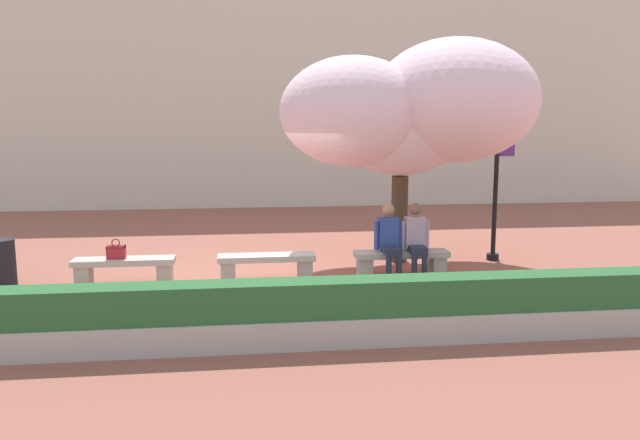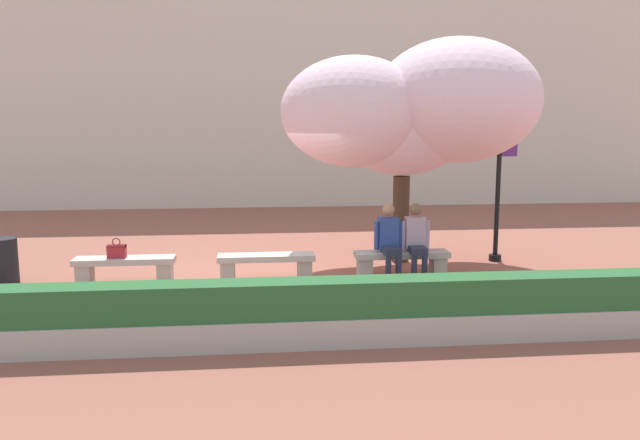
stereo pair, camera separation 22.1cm
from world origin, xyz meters
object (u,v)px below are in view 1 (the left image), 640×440
object	(u,v)px
stone_bench_near_west	(267,263)
trash_bin	(2,263)
stone_bench_west_end	(124,267)
handbag	(116,251)
stone_bench_center	(401,260)
lamp_post_with_banner	(498,143)
person_seated_right	(416,237)
person_seated_left	(389,238)
cherry_tree_main	(412,109)

from	to	relation	value
stone_bench_near_west	trash_bin	distance (m)	4.37
stone_bench_west_end	handbag	bearing A→B (deg)	-171.09
stone_bench_center	trash_bin	size ratio (longest dim) A/B	2.12
lamp_post_with_banner	trash_bin	bearing A→B (deg)	-174.19
person_seated_right	stone_bench_west_end	bearing A→B (deg)	179.38
stone_bench_center	person_seated_left	size ratio (longest dim) A/B	1.28
stone_bench_west_end	lamp_post_with_banner	size ratio (longest dim) A/B	0.43
stone_bench_west_end	handbag	xyz separation A→B (m)	(-0.12, -0.02, 0.28)
stone_bench_west_end	lamp_post_with_banner	world-z (taller)	lamp_post_with_banner
stone_bench_center	person_seated_left	xyz separation A→B (m)	(-0.24, -0.05, 0.40)
stone_bench_near_west	cherry_tree_main	world-z (taller)	cherry_tree_main
trash_bin	lamp_post_with_banner	bearing A→B (deg)	5.81
stone_bench_center	person_seated_right	size ratio (longest dim) A/B	1.28
person_seated_left	handbag	size ratio (longest dim) A/B	3.81
stone_bench_west_end	cherry_tree_main	size ratio (longest dim) A/B	0.34
cherry_tree_main	handbag	bearing A→B (deg)	-168.32
stone_bench_near_west	handbag	size ratio (longest dim) A/B	4.88
stone_bench_west_end	trash_bin	world-z (taller)	trash_bin
person_seated_right	handbag	bearing A→B (deg)	179.60
stone_bench_center	handbag	world-z (taller)	handbag
lamp_post_with_banner	person_seated_right	bearing A→B (deg)	-149.22
person_seated_left	stone_bench_center	bearing A→B (deg)	12.77
handbag	lamp_post_with_banner	distance (m)	7.28
stone_bench_center	lamp_post_with_banner	xyz separation A→B (m)	(2.14, 1.08, 2.00)
stone_bench_center	lamp_post_with_banner	bearing A→B (deg)	26.80
stone_bench_near_west	person_seated_right	size ratio (longest dim) A/B	1.28
stone_bench_center	person_seated_right	world-z (taller)	person_seated_right
stone_bench_west_end	stone_bench_center	xyz separation A→B (m)	(4.73, 0.00, 0.00)
stone_bench_center	trash_bin	distance (m)	6.73
handbag	stone_bench_near_west	bearing A→B (deg)	0.42
stone_bench_west_end	person_seated_left	size ratio (longest dim) A/B	1.28
cherry_tree_main	lamp_post_with_banner	bearing A→B (deg)	0.30
handbag	stone_bench_west_end	bearing A→B (deg)	8.91
stone_bench_west_end	cherry_tree_main	distance (m)	5.89
stone_bench_near_west	person_seated_left	xyz separation A→B (m)	(2.13, -0.05, 0.40)
cherry_tree_main	person_seated_right	bearing A→B (deg)	-99.83
stone_bench_west_end	person_seated_right	bearing A→B (deg)	-0.62
stone_bench_west_end	lamp_post_with_banner	bearing A→B (deg)	8.95
stone_bench_near_west	person_seated_left	world-z (taller)	person_seated_left
person_seated_left	trash_bin	xyz separation A→B (m)	(-6.49, 0.23, -0.31)
stone_bench_near_west	person_seated_right	bearing A→B (deg)	-1.18
trash_bin	stone_bench_center	bearing A→B (deg)	-1.53
stone_bench_center	cherry_tree_main	bearing A→B (deg)	68.11
person_seated_left	stone_bench_near_west	bearing A→B (deg)	178.56
stone_bench_near_west	person_seated_left	size ratio (longest dim) A/B	1.28
person_seated_right	stone_bench_center	bearing A→B (deg)	167.23
person_seated_left	person_seated_right	distance (m)	0.47
trash_bin	stone_bench_west_end	bearing A→B (deg)	-5.14
stone_bench_west_end	stone_bench_center	bearing A→B (deg)	0.00
stone_bench_near_west	person_seated_right	xyz separation A→B (m)	(2.60, -0.05, 0.40)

